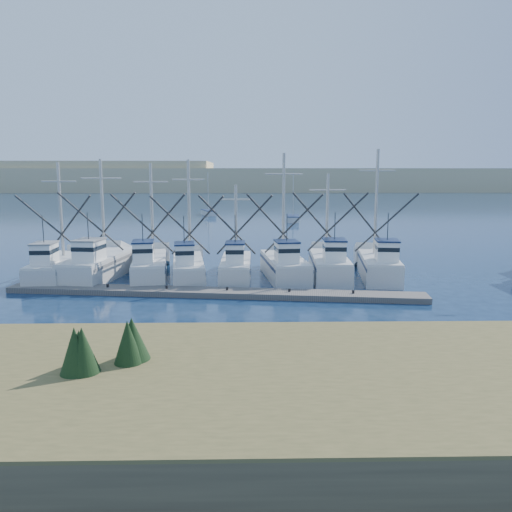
# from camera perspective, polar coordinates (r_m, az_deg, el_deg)

# --- Properties ---
(ground) EXTENTS (500.00, 500.00, 0.00)m
(ground) POSITION_cam_1_polar(r_m,az_deg,el_deg) (26.36, 7.66, -7.83)
(ground) COLOR #0C2038
(ground) RESTS_ON ground
(shore_bank) EXTENTS (40.00, 10.00, 1.60)m
(shore_bank) POSITION_cam_1_polar(r_m,az_deg,el_deg) (16.90, -15.34, -15.30)
(shore_bank) COLOR #4C422D
(shore_bank) RESTS_ON ground
(floating_dock) EXTENTS (27.23, 5.32, 0.36)m
(floating_dock) POSITION_cam_1_polar(r_m,az_deg,el_deg) (32.42, -5.06, -4.18)
(floating_dock) COLOR #655F5A
(floating_dock) RESTS_ON ground
(dune_ridge) EXTENTS (360.00, 60.00, 10.00)m
(dune_ridge) POSITION_cam_1_polar(r_m,az_deg,el_deg) (234.92, -0.21, 8.71)
(dune_ridge) COLOR tan
(dune_ridge) RESTS_ON ground
(trawler_fleet) EXTENTS (27.23, 9.09, 9.60)m
(trawler_fleet) POSITION_cam_1_polar(r_m,az_deg,el_deg) (37.19, -4.83, -1.14)
(trawler_fleet) COLOR silver
(trawler_fleet) RESTS_ON ground
(sailboat_near) EXTENTS (2.43, 5.92, 8.10)m
(sailboat_near) POSITION_cam_1_polar(r_m,az_deg,el_deg) (82.49, 4.25, 4.30)
(sailboat_near) COLOR silver
(sailboat_near) RESTS_ON ground
(sailboat_far) EXTENTS (3.26, 6.34, 8.10)m
(sailboat_far) POSITION_cam_1_polar(r_m,az_deg,el_deg) (95.10, -5.48, 4.96)
(sailboat_far) COLOR silver
(sailboat_far) RESTS_ON ground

